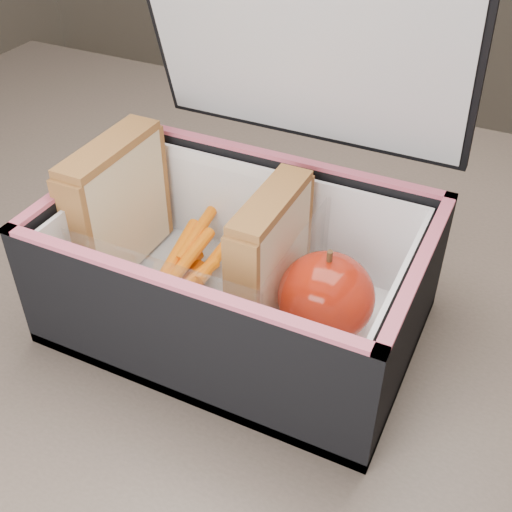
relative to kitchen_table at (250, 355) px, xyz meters
The scene contains 8 objects.
kitchen_table is the anchor object (origin of this frame).
lunch_bag 0.16m from the kitchen_table, 72.10° to the right, with size 0.28×0.24×0.28m.
plastic_tub 0.15m from the kitchen_table, 135.78° to the right, with size 0.19×0.13×0.08m, color white, non-canonical shape.
sandwich_left 0.20m from the kitchen_table, 161.96° to the right, with size 0.03×0.10×0.12m.
sandwich_right 0.17m from the kitchen_table, 44.58° to the right, with size 0.03×0.10×0.11m.
carrot_sticks 0.14m from the kitchen_table, 130.63° to the right, with size 0.05×0.14×0.03m.
paper_napkin 0.14m from the kitchen_table, 23.27° to the right, with size 0.07×0.07×0.01m, color white.
red_apple 0.17m from the kitchen_table, 27.46° to the right, with size 0.09×0.09×0.08m.
Camera 1 is at (0.19, -0.39, 1.12)m, focal length 45.00 mm.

